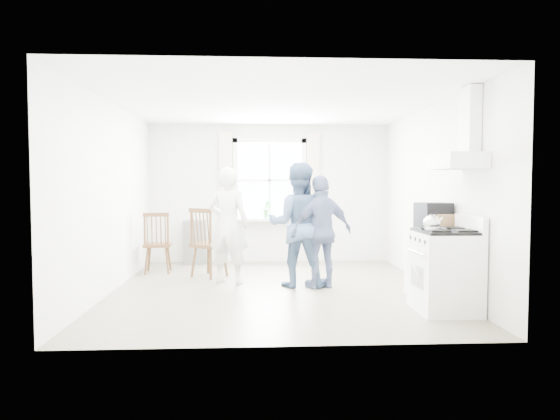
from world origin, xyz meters
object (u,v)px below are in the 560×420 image
object	(u,v)px
low_cabinet	(430,263)
stereo_stack	(433,216)
person_left	(228,226)
windsor_chair_b	(204,235)
person_right	(322,232)
windsor_chair_a	(157,236)
person_mid	(298,225)
gas_stove	(445,270)

from	to	relation	value
low_cabinet	stereo_stack	world-z (taller)	stereo_stack
stereo_stack	person_left	xyz separation A→B (m)	(-2.68, 1.12, -0.21)
stereo_stack	windsor_chair_b	size ratio (longest dim) A/B	0.40
person_right	low_cabinet	bearing A→B (deg)	131.56
windsor_chair_a	person_mid	size ratio (longest dim) A/B	0.57
windsor_chair_b	person_right	bearing A→B (deg)	-25.85
low_cabinet	windsor_chair_a	distance (m)	4.34
gas_stove	person_right	size ratio (longest dim) A/B	0.70
stereo_stack	person_mid	world-z (taller)	person_mid
low_cabinet	windsor_chair_a	size ratio (longest dim) A/B	0.88
low_cabinet	person_right	distance (m)	1.54
low_cabinet	windsor_chair_b	world-z (taller)	windsor_chair_b
windsor_chair_a	windsor_chair_b	size ratio (longest dim) A/B	0.92
stereo_stack	person_left	size ratio (longest dim) A/B	0.25
person_right	windsor_chair_b	bearing A→B (deg)	-46.16
windsor_chair_a	person_right	bearing A→B (deg)	-25.84
gas_stove	person_left	bearing A→B (deg)	145.39
windsor_chair_b	person_left	bearing A→B (deg)	-48.73
person_mid	windsor_chair_a	bearing A→B (deg)	-21.02
person_left	person_right	world-z (taller)	person_left
low_cabinet	person_left	bearing A→B (deg)	157.78
gas_stove	stereo_stack	world-z (taller)	stereo_stack
windsor_chair_a	gas_stove	bearing A→B (deg)	-34.79
low_cabinet	windsor_chair_a	xyz separation A→B (m)	(-3.87, 1.94, 0.17)
gas_stove	stereo_stack	size ratio (longest dim) A/B	2.54
windsor_chair_a	windsor_chair_b	world-z (taller)	windsor_chair_b
person_right	person_mid	bearing A→B (deg)	-40.18
person_left	windsor_chair_a	bearing A→B (deg)	-14.91
person_mid	person_right	bearing A→B (deg)	165.78
person_mid	person_left	bearing A→B (deg)	-8.86
person_left	person_mid	distance (m)	1.04
person_mid	person_right	xyz separation A→B (m)	(0.33, -0.12, -0.09)
windsor_chair_a	person_left	xyz separation A→B (m)	(1.22, -0.86, 0.24)
windsor_chair_a	person_right	xyz separation A→B (m)	(2.55, -1.24, 0.18)
gas_stove	person_left	xyz separation A→B (m)	(-2.59, 1.79, 0.38)
gas_stove	stereo_stack	xyz separation A→B (m)	(0.09, 0.66, 0.59)
gas_stove	windsor_chair_b	size ratio (longest dim) A/B	1.01
windsor_chair_b	person_mid	world-z (taller)	person_mid
person_right	windsor_chair_a	bearing A→B (deg)	-46.15
stereo_stack	person_left	distance (m)	2.91
stereo_stack	person_mid	size ratio (longest dim) A/B	0.25
gas_stove	person_left	size ratio (longest dim) A/B	0.65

